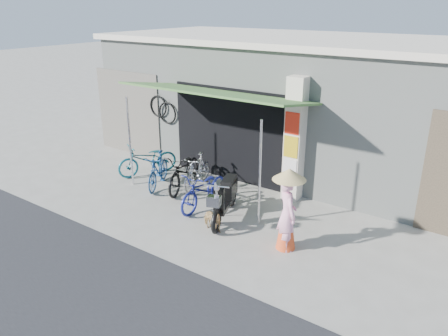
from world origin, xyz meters
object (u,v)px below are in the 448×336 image
Objects in this scene: bike_blue at (158,170)px; street_dog at (212,220)px; bike_teal at (148,159)px; bike_black at (185,171)px; moped at (225,198)px; nun at (287,210)px; bike_silver at (197,171)px; bike_navy at (205,189)px.

bike_blue is 2.56× the size of street_dog.
bike_teal is 0.91× the size of bike_black.
moped reaches higher than bike_black.
street_dog is at bearing -48.23° from bike_blue.
bike_black is at bearing 64.98° from street_dog.
moped is 1.80m from nun.
bike_silver is (1.69, 0.10, -0.00)m from bike_teal.
moped is at bearing -15.11° from bike_navy.
nun is at bearing -32.22° from moped.
moped is at bearing 29.51° from nun.
nun is at bearing -35.36° from bike_black.
bike_silver is 2.50× the size of street_dog.
bike_teal is 1.69m from bike_silver.
moped reaches higher than bike_blue.
nun is (3.54, -1.13, 0.34)m from bike_black.
bike_teal is 3.42m from moped.
street_dog is at bearing -56.66° from bike_silver.
street_dog is at bearing -46.84° from bike_navy.
bike_silver is 1.22m from bike_navy.
street_dog is at bearing -0.48° from bike_teal.
bike_teal is 3.75m from street_dog.
bike_blue is 0.71m from bike_black.
bike_black is (1.48, -0.16, 0.04)m from bike_teal.
moped is (1.60, -1.01, 0.04)m from bike_silver.
moped is at bearing 8.81° from bike_teal.
bike_blue is at bearing -158.78° from bike_silver.
bike_black is 2.40m from street_dog.
bike_black is at bearing 24.19° from nun.
street_dog is (3.40, -1.57, -0.20)m from bike_teal.
bike_black is 3.15× the size of street_dog.
moped is (3.29, -0.91, 0.04)m from bike_teal.
bike_teal is 5.19m from nun.
nun is at bearing -14.37° from bike_navy.
bike_black is 1.09× the size of bike_navy.
bike_navy is (1.10, -0.58, -0.04)m from bike_black.
bike_silver reaches higher than street_dog.
bike_black is 1.25m from bike_navy.
bike_black reaches higher than bike_navy.
bike_blue reaches higher than street_dog.
bike_navy is (1.74, -0.27, -0.01)m from bike_blue.
bike_teal reaches higher than bike_silver.
bike_black reaches higher than street_dog.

